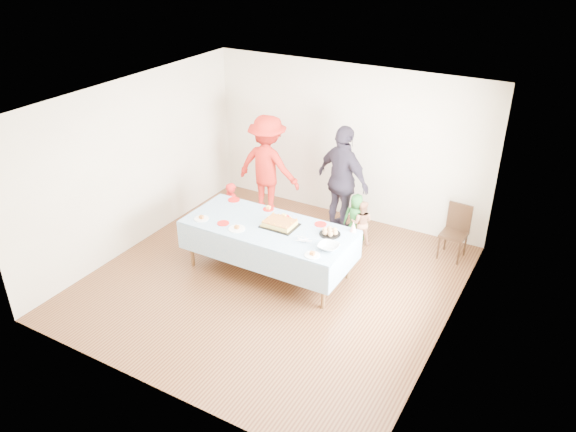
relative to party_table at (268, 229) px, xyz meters
name	(u,v)px	position (x,y,z in m)	size (l,w,h in m)	color
ground	(273,281)	(0.19, -0.20, -0.72)	(5.00, 5.00, 0.00)	#472414
room_walls	(275,171)	(0.24, -0.19, 1.05)	(5.04, 5.04, 2.72)	beige
party_table	(268,229)	(0.00, 0.00, 0.00)	(2.50, 1.10, 0.78)	brown
birthday_cake	(280,224)	(0.15, 0.08, 0.10)	(0.51, 0.39, 0.09)	black
rolls_tray	(330,232)	(0.89, 0.22, 0.09)	(0.31, 0.31, 0.09)	black
punch_bowl	(329,247)	(1.05, -0.15, 0.09)	(0.29, 0.29, 0.07)	silver
party_hat	(353,226)	(1.14, 0.46, 0.14)	(0.10, 0.10, 0.16)	white
fork_pile	(303,240)	(0.66, -0.15, 0.09)	(0.24, 0.18, 0.07)	white
plate_red_far_a	(234,200)	(-0.92, 0.46, 0.06)	(0.19, 0.19, 0.01)	red
plate_red_far_b	(268,209)	(-0.27, 0.45, 0.06)	(0.17, 0.17, 0.01)	red
plate_red_far_c	(284,217)	(0.07, 0.34, 0.06)	(0.18, 0.18, 0.01)	red
plate_red_far_d	(321,224)	(0.64, 0.41, 0.06)	(0.18, 0.18, 0.01)	red
plate_red_near	(223,223)	(-0.61, -0.26, 0.06)	(0.18, 0.18, 0.01)	red
plate_white_left	(202,219)	(-0.97, -0.31, 0.06)	(0.22, 0.22, 0.01)	white
plate_white_mid	(237,229)	(-0.34, -0.30, 0.06)	(0.24, 0.24, 0.01)	white
plate_white_right	(312,255)	(0.93, -0.41, 0.06)	(0.21, 0.21, 0.01)	white
dining_chair	(456,228)	(2.29, 1.84, -0.24)	(0.40, 0.40, 0.87)	black
toddler_left	(233,209)	(-1.13, 0.70, -0.26)	(0.34, 0.22, 0.93)	red
toddler_mid	(356,218)	(0.76, 1.48, -0.30)	(0.41, 0.27, 0.84)	#226826
toddler_right	(361,222)	(0.87, 1.47, -0.35)	(0.37, 0.29, 0.76)	tan
adult_left	(268,166)	(-1.01, 1.64, 0.19)	(1.18, 0.68, 1.83)	red
adult_right	(343,181)	(0.41, 1.69, 0.21)	(1.09, 0.46, 1.87)	#2F2838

